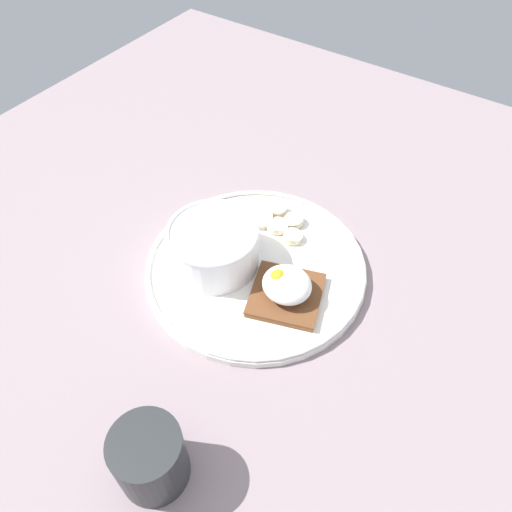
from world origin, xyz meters
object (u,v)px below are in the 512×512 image
(poached_egg, at_px, (286,284))
(banana_slice_left, at_px, (261,219))
(toast_slice, at_px, (286,295))
(banana_slice_back, at_px, (277,226))
(oatmeal_bowl, at_px, (214,245))
(banana_slice_front, at_px, (296,222))
(banana_slice_right, at_px, (293,237))
(banana_slice_inner, at_px, (278,210))
(coffee_mug, at_px, (150,458))

(poached_egg, bearing_deg, banana_slice_left, -43.25)
(toast_slice, height_order, banana_slice_back, same)
(banana_slice_left, height_order, banana_slice_back, banana_slice_left)
(oatmeal_bowl, xyz_separation_m, banana_slice_left, (-0.01, -0.10, -0.03))
(banana_slice_front, height_order, banana_slice_right, same)
(oatmeal_bowl, relative_size, banana_slice_right, 3.08)
(banana_slice_front, distance_m, banana_slice_inner, 0.03)
(oatmeal_bowl, bearing_deg, banana_slice_back, -110.19)
(banana_slice_left, bearing_deg, toast_slice, 137.07)
(toast_slice, bearing_deg, poached_egg, 13.60)
(toast_slice, xyz_separation_m, banana_slice_left, (0.10, -0.10, 0.00))
(banana_slice_back, bearing_deg, coffee_mug, 102.54)
(poached_egg, relative_size, banana_slice_inner, 2.23)
(poached_egg, distance_m, banana_slice_right, 0.10)
(toast_slice, height_order, coffee_mug, coffee_mug)
(banana_slice_left, height_order, banana_slice_inner, same)
(banana_slice_back, xyz_separation_m, banana_slice_inner, (0.02, -0.03, 0.00))
(banana_slice_inner, height_order, coffee_mug, coffee_mug)
(poached_egg, bearing_deg, coffee_mug, 90.80)
(banana_slice_inner, bearing_deg, banana_slice_right, 144.58)
(poached_egg, bearing_deg, banana_slice_right, -63.79)
(poached_egg, height_order, banana_slice_inner, poached_egg)
(oatmeal_bowl, height_order, toast_slice, oatmeal_bowl)
(oatmeal_bowl, xyz_separation_m, poached_egg, (-0.11, -0.00, -0.00))
(banana_slice_front, height_order, banana_slice_inner, banana_slice_inner)
(banana_slice_right, bearing_deg, oatmeal_bowl, 54.86)
(oatmeal_bowl, height_order, coffee_mug, coffee_mug)
(oatmeal_bowl, xyz_separation_m, banana_slice_front, (-0.05, -0.12, -0.03))
(banana_slice_front, bearing_deg, poached_egg, 115.16)
(oatmeal_bowl, height_order, banana_slice_front, oatmeal_bowl)
(banana_slice_right, distance_m, coffee_mug, 0.35)
(poached_egg, xyz_separation_m, banana_slice_left, (0.10, -0.10, -0.02))
(banana_slice_back, relative_size, banana_slice_right, 0.87)
(banana_slice_back, xyz_separation_m, banana_slice_right, (-0.03, 0.01, 0.00))
(toast_slice, bearing_deg, banana_slice_front, -64.44)
(banana_slice_inner, bearing_deg, banana_slice_back, 121.98)
(banana_slice_right, height_order, coffee_mug, coffee_mug)
(banana_slice_left, relative_size, banana_slice_inner, 1.74)
(banana_slice_front, bearing_deg, banana_slice_right, 111.62)
(banana_slice_inner, bearing_deg, poached_egg, 126.16)
(oatmeal_bowl, bearing_deg, banana_slice_right, -125.14)
(banana_slice_front, relative_size, banana_slice_back, 1.19)
(oatmeal_bowl, relative_size, coffee_mug, 1.55)
(coffee_mug, bearing_deg, toast_slice, -89.41)
(banana_slice_back, bearing_deg, toast_slice, 127.62)
(banana_slice_front, relative_size, banana_slice_left, 0.83)
(toast_slice, relative_size, banana_slice_left, 2.27)
(oatmeal_bowl, distance_m, banana_slice_back, 0.11)
(banana_slice_left, relative_size, coffee_mug, 0.63)
(poached_egg, height_order, banana_slice_left, poached_egg)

